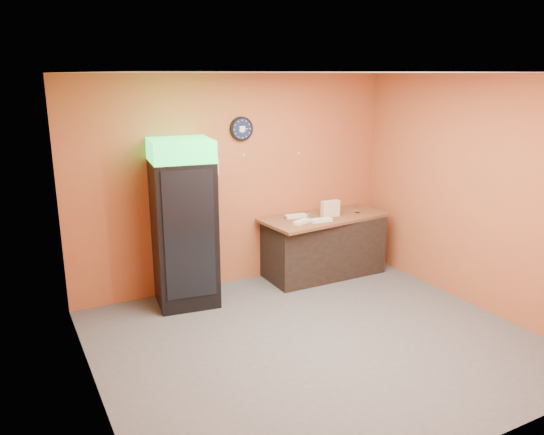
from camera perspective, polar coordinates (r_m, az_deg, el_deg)
floor at (r=5.89m, az=4.70°, el=-13.09°), size 4.50×4.50×0.00m
back_wall at (r=7.09m, az=-3.79°, el=3.88°), size 4.50×0.02×2.80m
left_wall at (r=4.60m, az=-19.28°, el=-3.25°), size 0.02×4.00×2.80m
right_wall at (r=6.84m, az=21.09°, el=2.46°), size 0.02×4.00×2.80m
ceiling at (r=5.19m, az=5.39°, el=15.26°), size 4.50×4.00×0.02m
beverage_cooler at (r=6.52m, az=-9.31°, el=-0.90°), size 0.81×0.82×2.05m
prep_counter at (r=7.58m, az=5.55°, el=-3.13°), size 1.66×0.75×0.83m
wall_clock at (r=6.99m, az=-3.31°, el=9.50°), size 0.31×0.06×0.31m
wall_phone at (r=6.87m, az=-6.29°, el=5.44°), size 0.12×0.10×0.22m
butcher_paper at (r=7.45m, az=5.63°, el=0.03°), size 1.85×0.97×0.04m
sub_roll_stack at (r=7.40m, az=6.29°, el=0.95°), size 0.27×0.10×0.22m
wrapped_sandwich_left at (r=7.06m, az=3.24°, el=-0.45°), size 0.29×0.21×0.04m
wrapped_sandwich_mid at (r=7.15m, az=5.32°, el=-0.29°), size 0.30×0.14×0.04m
wrapped_sandwich_right at (r=7.33m, az=2.58°, el=0.16°), size 0.31×0.16×0.04m
kitchen_tool at (r=7.31m, az=4.01°, el=0.18°), size 0.06×0.06×0.06m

